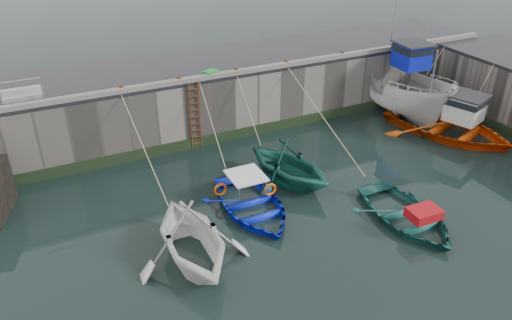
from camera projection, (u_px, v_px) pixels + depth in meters
name	position (u px, v px, depth m)	size (l,w,h in m)	color
ground	(361.00, 263.00, 16.11)	(120.00, 120.00, 0.00)	black
quay_back	(215.00, 92.00, 25.22)	(30.00, 5.00, 3.00)	slate
road_back	(214.00, 62.00, 24.45)	(30.00, 5.00, 0.16)	black
kerb_back	(233.00, 73.00, 22.51)	(30.00, 0.30, 0.20)	slate
algae_back	(236.00, 134.00, 23.82)	(30.00, 0.08, 0.50)	black
ladder	(195.00, 116.00, 22.37)	(0.51, 0.08, 3.20)	#3F1E0F
boat_near_white	(193.00, 259.00, 16.29)	(3.91, 4.53, 2.39)	white
boat_near_white_rope	(152.00, 186.00, 20.20)	(0.04, 5.58, 3.10)	tan
boat_near_blue	(252.00, 210.00, 18.75)	(3.25, 4.55, 0.94)	#0D23D0
boat_near_blue_rope	(212.00, 162.00, 21.99)	(0.04, 4.15, 3.10)	tan
boat_near_blacktrim	(288.00, 182.00, 20.52)	(3.61, 4.18, 2.20)	#19574B
boat_near_blacktrim_rope	(251.00, 146.00, 23.30)	(0.04, 3.31, 3.10)	tan
boat_near_navy	(405.00, 220.00, 18.18)	(3.19, 4.47, 0.93)	#1A5D57
boat_near_navy_rope	(322.00, 154.00, 22.61)	(0.04, 6.79, 3.10)	tan
boat_far_white	(399.00, 89.00, 26.27)	(3.36, 7.87, 5.98)	silver
boat_far_orange	(449.00, 127.00, 24.18)	(6.34, 7.42, 4.30)	#FF520D
fish_crate	(211.00, 73.00, 22.33)	(0.63, 0.44, 0.27)	#188727
railing	(22.00, 94.00, 19.99)	(1.60, 1.05, 1.00)	#A5A8AD
bollard_a	(121.00, 89.00, 20.67)	(0.18, 0.18, 0.28)	#3F1E0F
bollard_b	(179.00, 80.00, 21.62)	(0.18, 0.18, 0.28)	#3F1E0F
bollard_c	(236.00, 71.00, 22.65)	(0.18, 0.18, 0.28)	#3F1E0F
bollard_d	(286.00, 63.00, 23.64)	(0.18, 0.18, 0.28)	#3F1E0F
bollard_e	(342.00, 54.00, 24.86)	(0.18, 0.18, 0.28)	#3F1E0F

